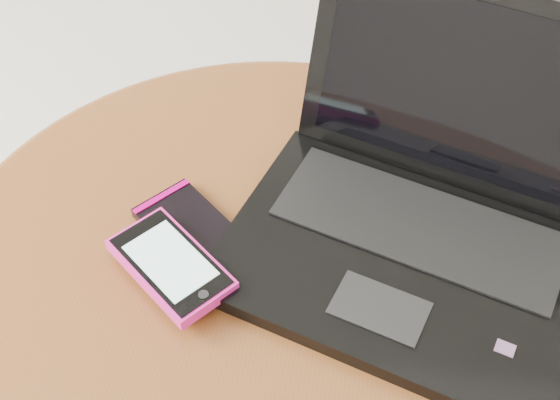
# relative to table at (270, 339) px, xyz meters

# --- Properties ---
(table) EXTENTS (0.68, 0.68, 0.54)m
(table) POSITION_rel_table_xyz_m (0.00, 0.00, 0.00)
(table) COLOR brown
(table) RESTS_ON ground
(laptop) EXTENTS (0.41, 0.39, 0.22)m
(laptop) POSITION_rel_table_xyz_m (0.14, 0.06, 0.16)
(laptop) COLOR black
(laptop) RESTS_ON table
(phone_black) EXTENTS (0.14, 0.14, 0.01)m
(phone_black) POSITION_rel_table_xyz_m (-0.08, 0.04, 0.12)
(phone_black) COLOR black
(phone_black) RESTS_ON table
(phone_pink) EXTENTS (0.14, 0.13, 0.02)m
(phone_pink) POSITION_rel_table_xyz_m (-0.09, -0.02, 0.13)
(phone_pink) COLOR #F4229B
(phone_pink) RESTS_ON phone_black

